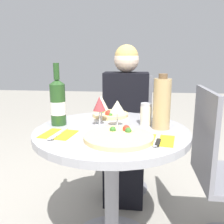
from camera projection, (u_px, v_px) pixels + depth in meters
dining_table at (112, 163)px, 1.34m from camera, size 0.80×0.80×0.72m
chair_behind_diner at (126, 135)px, 2.08m from camera, size 0.42×0.42×0.92m
seated_diner at (125, 130)px, 1.92m from camera, size 0.34×0.41×1.17m
chair_empty_side at (224, 176)px, 1.38m from camera, size 0.42×0.42×0.92m
pizza_large at (119, 137)px, 1.15m from camera, size 0.32×0.32×0.05m
pizza_small_far at (110, 114)px, 1.57m from camera, size 0.22×0.22×0.05m
wine_bottle at (58, 102)px, 1.36m from camera, size 0.08×0.08×0.34m
tall_carafe at (162, 103)px, 1.29m from camera, size 0.09×0.09×0.29m
sugar_shaker at (146, 114)px, 1.36m from camera, size 0.06×0.06×0.12m
wine_glass_back_left at (101, 103)px, 1.40m from camera, size 0.08×0.08×0.16m
wine_glass_front_right at (117, 107)px, 1.33m from camera, size 0.08×0.08×0.14m
wine_glass_front_left at (99, 104)px, 1.33m from camera, size 0.07×0.07×0.16m
place_setting_left at (58, 134)px, 1.21m from camera, size 0.17×0.19×0.01m
place_setting_right at (157, 140)px, 1.13m from camera, size 0.17×0.19×0.01m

